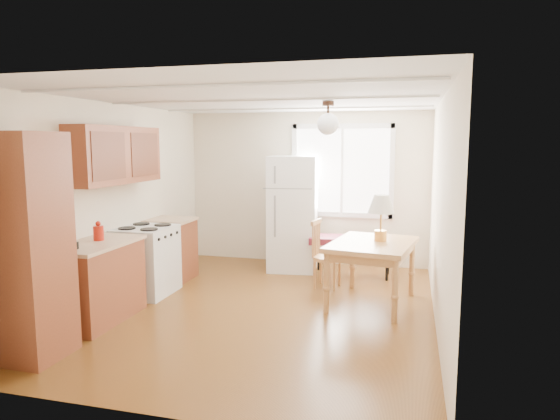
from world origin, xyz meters
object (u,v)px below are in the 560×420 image
(bench, at_px, (352,241))
(refrigerator, at_px, (293,213))
(chair, at_px, (322,250))
(dining_table, at_px, (372,250))

(bench, bearing_deg, refrigerator, 164.30)
(refrigerator, relative_size, bench, 1.35)
(bench, distance_m, chair, 0.81)
(refrigerator, xyz_separation_m, bench, (0.95, -0.14, -0.37))
(refrigerator, height_order, dining_table, refrigerator)
(bench, xyz_separation_m, dining_table, (0.40, -1.30, 0.16))
(refrigerator, bearing_deg, dining_table, -53.75)
(bench, relative_size, dining_table, 0.96)
(refrigerator, relative_size, dining_table, 1.29)
(dining_table, bearing_deg, bench, 116.24)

